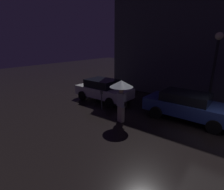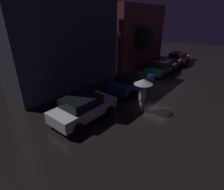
# 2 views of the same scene
# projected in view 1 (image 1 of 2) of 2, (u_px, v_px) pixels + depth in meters

# --- Properties ---
(ground_plane) EXTENTS (60.00, 60.00, 0.00)m
(ground_plane) POSITION_uv_depth(u_px,v_px,m) (222.00, 142.00, 7.21)
(ground_plane) COLOR black
(building_facade_left) EXTENTS (9.88, 3.00, 8.85)m
(building_facade_left) POSITION_uv_depth(u_px,v_px,m) (178.00, 36.00, 13.38)
(building_facade_left) COLOR #3D3D47
(building_facade_left) RESTS_ON ground
(parked_car_white) EXTENTS (4.07, 2.02, 1.48)m
(parked_car_white) POSITION_uv_depth(u_px,v_px,m) (103.00, 89.00, 12.32)
(parked_car_white) COLOR silver
(parked_car_white) RESTS_ON ground
(parked_car_blue) EXTENTS (4.51, 2.01, 1.45)m
(parked_car_blue) POSITION_uv_depth(u_px,v_px,m) (187.00, 105.00, 9.21)
(parked_car_blue) COLOR navy
(parked_car_blue) RESTS_ON ground
(pedestrian_with_umbrella) EXTENTS (1.16, 1.16, 2.19)m
(pedestrian_with_umbrella) POSITION_uv_depth(u_px,v_px,m) (121.00, 89.00, 8.61)
(pedestrian_with_umbrella) COLOR beige
(pedestrian_with_umbrella) RESTS_ON ground
(parking_meter) EXTENTS (0.12, 0.10, 1.20)m
(parking_meter) POSITION_uv_depth(u_px,v_px,m) (102.00, 98.00, 10.55)
(parking_meter) COLOR #4C5154
(parking_meter) RESTS_ON ground
(street_lamp_near) EXTENTS (0.41, 0.41, 4.49)m
(street_lamp_near) POSITION_uv_depth(u_px,v_px,m) (215.00, 59.00, 9.67)
(street_lamp_near) COLOR black
(street_lamp_near) RESTS_ON ground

